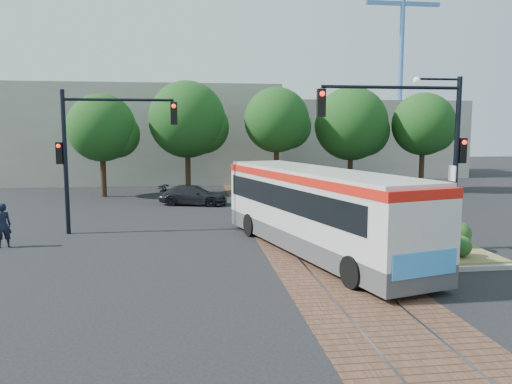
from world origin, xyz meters
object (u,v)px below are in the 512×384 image
Objects in this scene: traffic_island at (446,241)px; officer at (2,225)px; parked_car at (193,195)px; signal_pole_main at (424,135)px; signal_pole_left at (93,142)px; city_bus at (316,206)px.

officer reaches higher than traffic_island.
signal_pole_main is at bearing -130.12° from parked_car.
traffic_island is at bearing -20.36° from signal_pole_left.
city_bus is 1.89× the size of signal_pole_main.
city_bus is 12.89m from parked_car.
traffic_island is 0.87× the size of signal_pole_left.
signal_pole_main is at bearing -19.15° from city_bus.
traffic_island is 16.35m from officer.
signal_pole_main is 1.51× the size of parked_car.
signal_pole_main is at bearing -21.45° from signal_pole_left.
city_bus is at bearing -143.97° from parked_car.
signal_pole_main is 1.00× the size of signal_pole_left.
signal_pole_main is 3.59× the size of officer.
signal_pole_main reaches higher than traffic_island.
city_bus is 9.79m from signal_pole_left.
city_bus reaches higher than parked_car.
signal_pole_main reaches higher than signal_pole_left.
signal_pole_left is (-13.19, 4.89, 3.54)m from traffic_island.
city_bus is at bearing 176.03° from signal_pole_main.
officer is (-2.94, -2.28, -3.03)m from signal_pole_left.
signal_pole_left is at bearing 168.05° from parked_car.
signal_pole_left is at bearing 136.41° from city_bus.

